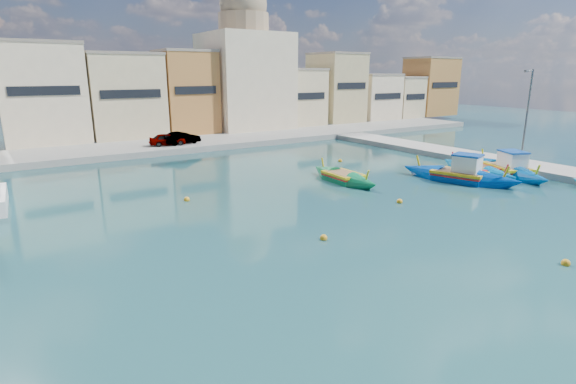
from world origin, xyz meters
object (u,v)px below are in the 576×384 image
object	(u,v)px
church_block	(245,67)
quay_street_lamp	(526,117)
luzzu_green	(343,178)
luzzu_blue_cabin	(459,176)
luzzu_cyan_mid	(477,171)
luzzu_turquoise_cabin	(507,170)

from	to	relation	value
church_block	quay_street_lamp	size ratio (longest dim) A/B	2.39
quay_street_lamp	luzzu_green	world-z (taller)	quay_street_lamp
luzzu_blue_cabin	luzzu_cyan_mid	distance (m)	3.37
luzzu_blue_cabin	luzzu_green	size ratio (longest dim) A/B	1.24
luzzu_blue_cabin	quay_street_lamp	bearing A→B (deg)	-1.01
luzzu_green	luzzu_blue_cabin	bearing A→B (deg)	-32.37
luzzu_cyan_mid	quay_street_lamp	bearing A→B (deg)	-12.34
church_block	luzzu_blue_cabin	distance (m)	34.80
luzzu_turquoise_cabin	luzzu_green	world-z (taller)	luzzu_turquoise_cabin
luzzu_turquoise_cabin	luzzu_green	distance (m)	13.33
luzzu_turquoise_cabin	luzzu_blue_cabin	bearing A→B (deg)	173.37
luzzu_cyan_mid	luzzu_green	xyz separation A→B (m)	(-10.49, 3.77, 0.00)
luzzu_turquoise_cabin	luzzu_cyan_mid	world-z (taller)	luzzu_turquoise_cabin
church_block	luzzu_turquoise_cabin	world-z (taller)	church_block
luzzu_turquoise_cabin	church_block	bearing A→B (deg)	98.14
church_block	quay_street_lamp	world-z (taller)	church_block
church_block	luzzu_blue_cabin	size ratio (longest dim) A/B	2.09
church_block	luzzu_blue_cabin	world-z (taller)	church_block
church_block	luzzu_green	size ratio (longest dim) A/B	2.59
church_block	quay_street_lamp	xyz separation A→B (m)	(7.44, -34.00, -4.07)
church_block	luzzu_turquoise_cabin	xyz separation A→B (m)	(4.93, -34.46, -8.04)
luzzu_green	church_block	bearing A→B (deg)	75.91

